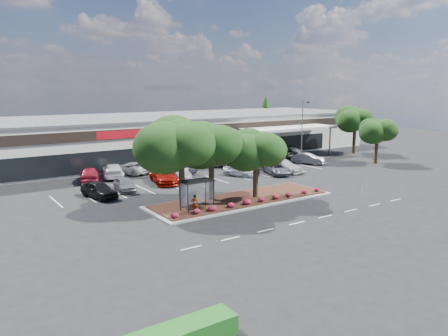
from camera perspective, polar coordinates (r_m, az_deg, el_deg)
ground at (r=39.48m, az=8.03°, el=-5.09°), size 160.00×160.00×0.00m
retail_store at (r=67.51m, az=-11.58°, el=3.98°), size 80.40×25.20×6.25m
landscape_island at (r=41.20m, az=2.22°, el=-4.15°), size 18.00×6.00×0.26m
lane_markings at (r=47.38m, az=-0.59°, el=-2.36°), size 33.12×20.06×0.01m
shrub_row at (r=39.49m, az=4.03°, el=-4.24°), size 17.00×0.80×0.50m
bus_shelter at (r=36.88m, az=-3.68°, el=-2.41°), size 2.75×1.55×2.59m
island_tree_west at (r=37.59m, az=-5.58°, el=0.75°), size 7.20×7.20×7.89m
island_tree_mid at (r=39.99m, az=-1.65°, el=0.97°), size 6.60×6.60×7.32m
island_tree_east at (r=41.15m, az=4.18°, el=0.64°), size 5.80×5.80×6.50m
hedge_south_west at (r=19.29m, az=-5.74°, el=-20.99°), size 5.00×1.30×0.90m
tree_east_near at (r=64.62m, az=19.35°, el=3.41°), size 5.60×5.60×6.51m
tree_east_far at (r=73.37m, az=16.70°, el=4.77°), size 6.40×6.40×7.62m
conifer_north_east at (r=93.78m, az=5.47°, el=6.72°), size 3.96×3.96×9.00m
person_waiting at (r=36.44m, az=-3.84°, el=-4.65°), size 0.66×0.57×1.53m
light_pole at (r=61.94m, az=10.17°, el=4.11°), size 1.41×0.79×8.75m
survey_stake at (r=45.27m, az=17.62°, el=-2.56°), size 0.08×0.14×1.10m
car_0 at (r=43.89m, az=-16.01°, el=-2.74°), size 2.77×4.98×1.60m
car_1 at (r=46.07m, az=-12.87°, el=-2.10°), size 2.24×4.35×1.42m
car_2 at (r=49.19m, az=-7.91°, el=-0.98°), size 3.58×6.19×1.69m
car_3 at (r=50.78m, az=-5.84°, el=-0.66°), size 2.53×4.92×1.55m
car_4 at (r=52.55m, az=1.99°, el=-0.32°), size 3.02×4.37×1.38m
car_5 at (r=54.95m, az=2.48°, el=0.30°), size 3.30×6.06×1.67m
car_6 at (r=53.91m, az=6.93°, el=-0.14°), size 3.68×5.31×1.35m
car_7 at (r=55.64m, az=7.47°, el=0.36°), size 3.77×6.27×1.70m
car_8 at (r=61.99m, az=10.94°, el=1.20°), size 3.30×4.80×1.50m
car_9 at (r=51.72m, az=-17.15°, el=-0.78°), size 3.50×5.41×1.71m
car_10 at (r=53.34m, az=-14.29°, el=-0.34°), size 3.91×6.07×1.64m
car_11 at (r=55.16m, az=-12.01°, el=-0.00°), size 3.67×5.64×1.45m
car_12 at (r=54.41m, az=-6.43°, el=0.09°), size 4.73×6.27×1.58m
car_13 at (r=58.73m, az=0.61°, el=0.93°), size 2.16×4.76×1.58m
car_14 at (r=59.52m, az=-2.04°, el=1.01°), size 2.96×4.77×1.51m
car_15 at (r=59.00m, az=2.19°, el=0.95°), size 3.98×6.12×1.57m
car_16 at (r=66.34m, az=7.42°, el=1.96°), size 2.99×6.00×1.63m
car_17 at (r=69.20m, az=8.75°, el=2.16°), size 3.25×5.07×1.37m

